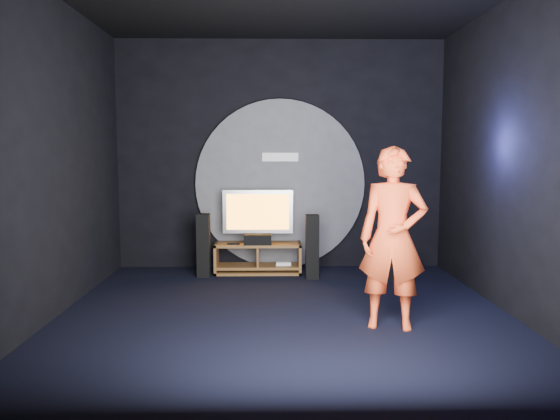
% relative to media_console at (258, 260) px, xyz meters
% --- Properties ---
extents(floor, '(5.00, 5.00, 0.00)m').
position_rel_media_console_xyz_m(floor, '(0.33, -2.05, -0.20)').
color(floor, black).
rests_on(floor, ground).
extents(back_wall, '(5.00, 0.04, 3.50)m').
position_rel_media_console_xyz_m(back_wall, '(0.33, 0.45, 1.55)').
color(back_wall, black).
rests_on(back_wall, ground).
extents(front_wall, '(5.00, 0.04, 3.50)m').
position_rel_media_console_xyz_m(front_wall, '(0.33, -4.55, 1.55)').
color(front_wall, black).
rests_on(front_wall, ground).
extents(left_wall, '(0.04, 5.00, 3.50)m').
position_rel_media_console_xyz_m(left_wall, '(-2.17, -2.05, 1.55)').
color(left_wall, black).
rests_on(left_wall, ground).
extents(right_wall, '(0.04, 5.00, 3.50)m').
position_rel_media_console_xyz_m(right_wall, '(2.83, -2.05, 1.55)').
color(right_wall, black).
rests_on(right_wall, ground).
extents(wall_disc_panel, '(2.60, 0.11, 2.60)m').
position_rel_media_console_xyz_m(wall_disc_panel, '(0.33, 0.39, 1.11)').
color(wall_disc_panel, '#515156').
rests_on(wall_disc_panel, ground).
extents(media_console, '(1.28, 0.45, 0.45)m').
position_rel_media_console_xyz_m(media_console, '(0.00, 0.00, 0.00)').
color(media_console, brown).
rests_on(media_console, ground).
extents(tv, '(1.04, 0.22, 0.79)m').
position_rel_media_console_xyz_m(tv, '(-0.01, 0.07, 0.68)').
color(tv, '#A8A8AF').
rests_on(tv, media_console).
extents(center_speaker, '(0.40, 0.15, 0.15)m').
position_rel_media_console_xyz_m(center_speaker, '(-0.01, -0.15, 0.33)').
color(center_speaker, black).
rests_on(center_speaker, media_console).
extents(remote, '(0.18, 0.05, 0.02)m').
position_rel_media_console_xyz_m(remote, '(-0.36, -0.12, 0.27)').
color(remote, black).
rests_on(remote, media_console).
extents(tower_speaker_left, '(0.18, 0.20, 0.91)m').
position_rel_media_console_xyz_m(tower_speaker_left, '(-0.79, -0.22, 0.26)').
color(tower_speaker_left, black).
rests_on(tower_speaker_left, ground).
extents(tower_speaker_right, '(0.18, 0.20, 0.91)m').
position_rel_media_console_xyz_m(tower_speaker_right, '(0.77, -0.37, 0.26)').
color(tower_speaker_right, black).
rests_on(tower_speaker_right, ground).
extents(subwoofer, '(0.33, 0.33, 0.36)m').
position_rel_media_console_xyz_m(subwoofer, '(1.96, -0.37, -0.01)').
color(subwoofer, black).
rests_on(subwoofer, ground).
extents(player, '(0.76, 0.58, 1.86)m').
position_rel_media_console_xyz_m(player, '(1.42, -2.56, 0.73)').
color(player, '#F74D21').
rests_on(player, ground).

